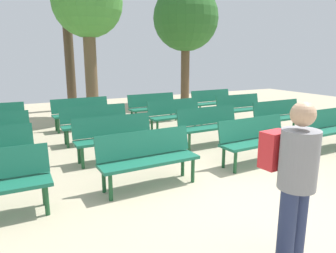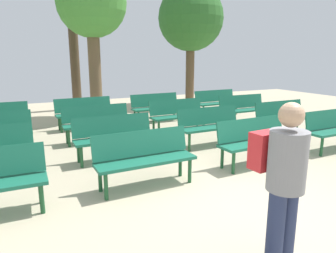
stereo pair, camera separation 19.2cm
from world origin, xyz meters
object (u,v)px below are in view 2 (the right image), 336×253
Objects in this scene: bench_r2_c3 at (243,107)px; bench_r0_c3 at (335,127)px; bench_r1_c2 at (211,124)px; bench_r3_c1 at (84,111)px; bench_r3_c3 at (216,101)px; bench_r2_c1 at (97,121)px; bench_r1_c3 at (282,116)px; bench_r1_c1 at (114,135)px; tree_1 at (92,5)px; tree_3 at (75,66)px; bench_r0_c1 at (144,155)px; bench_r3_c2 at (156,106)px; visitor_with_backpack at (282,179)px; bench_r2_c2 at (178,113)px; bench_r0_c2 at (255,138)px; tree_2 at (191,19)px.

bench_r0_c3 is at bearing -87.95° from bench_r2_c3.
bench_r1_c2 is 3.79m from bench_r3_c1.
bench_r2_c3 is 0.99× the size of bench_r3_c3.
bench_r1_c3 is at bearing -16.62° from bench_r2_c1.
bench_r1_c1 is 1.00× the size of bench_r1_c3.
bench_r2_c3 and bench_r3_c3 have the same top height.
bench_r1_c3 is at bearing -49.70° from tree_1.
bench_r2_c3 is at bearing -50.71° from tree_3.
bench_r0_c3 is 9.14m from tree_3.
bench_r3_c3 is at bearing 44.19° from bench_r0_c1.
bench_r0_c1 is 5.03m from bench_r3_c2.
tree_3 is at bearing -94.30° from visitor_with_backpack.
tree_1 reaches higher than bench_r0_c1.
bench_r2_c2 and bench_r3_c2 have the same top height.
visitor_with_backpack is (0.46, -6.97, 0.43)m from bench_r3_c1.
bench_r1_c3 and bench_r3_c3 have the same top height.
bench_r3_c1 and bench_r3_c3 have the same top height.
bench_r1_c1 is 0.33× the size of tree_1.
bench_r3_c3 is (2.22, 4.54, 0.00)m from bench_r0_c2.
bench_r3_c3 is (2.32, 1.55, 0.00)m from bench_r2_c2.
bench_r0_c3 and bench_r3_c2 have the same top height.
tree_1 reaches higher than bench_r1_c1.
bench_r0_c1 is 1.01× the size of bench_r2_c3.
tree_2 reaches higher than bench_r1_c2.
bench_r1_c1 is at bearing 91.06° from bench_r0_c1.
tree_1 is at bearing 82.58° from bench_r0_c1.
bench_r1_c1 is at bearing -130.65° from tree_2.
bench_r3_c1 is at bearing 143.96° from bench_r2_c2.
bench_r1_c2 is 5.77m from tree_1.
bench_r1_c1 is 2.30m from bench_r1_c2.
bench_r0_c3 is 4.83m from bench_r1_c1.
visitor_with_backpack is at bearing -83.29° from bench_r1_c1.
tree_2 is (0.53, 5.87, 3.05)m from bench_r1_c3.
bench_r0_c3 is at bearing -57.28° from tree_1.
bench_r0_c1 is at bearing -117.62° from bench_r3_c2.
tree_3 is (-4.70, 0.65, -1.87)m from tree_2.
bench_r2_c1 is 4.83m from bench_r3_c3.
tree_2 is at bearing -7.86° from tree_3.
bench_r2_c3 is 0.32× the size of tree_2.
bench_r2_c2 and bench_r2_c3 have the same top height.
bench_r2_c3 is at bearing 33.20° from bench_r0_c1.
bench_r0_c2 is 8.35m from tree_3.
bench_r3_c1 is 0.33× the size of tree_1.
tree_3 is (-4.11, 5.02, 1.18)m from bench_r2_c3.
bench_r1_c3 is at bearing 0.90° from bench_r1_c1.
bench_r2_c1 is (-0.00, 1.49, 0.00)m from bench_r1_c1.
bench_r2_c3 is at bearing 52.13° from bench_r0_c2.
bench_r3_c3 is at bearing 89.47° from bench_r1_c3.
bench_r0_c3 is 0.98× the size of visitor_with_backpack.
bench_r3_c1 is 0.33× the size of tree_2.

